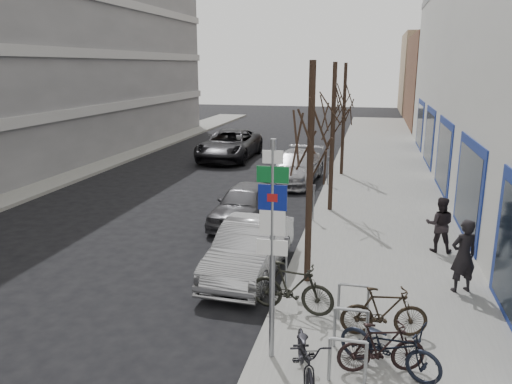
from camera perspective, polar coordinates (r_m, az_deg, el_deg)
The scene contains 24 objects.
ground at distance 10.48m, azimuth -11.80°, elevation -16.94°, with size 120.00×120.00×0.00m, color black.
sidewalk_east at distance 18.83m, azimuth 14.19°, elevation -2.53°, with size 5.00×70.00×0.15m, color slate.
sidewalk_west at distance 24.06m, azimuth -25.83°, elevation 0.10°, with size 3.00×70.00×0.15m, color slate.
brick_building_far at distance 48.92m, azimuth 24.29°, elevation 11.44°, with size 12.00×14.00×8.00m, color brown.
tan_building_far at distance 63.78m, azimuth 22.29°, elevation 12.47°, with size 13.00×12.00×9.00m, color #937A5B.
highway_sign_pole at distance 8.71m, azimuth 1.89°, elevation -5.33°, with size 0.55×0.10×4.20m.
bike_rack at distance 9.86m, azimuth 10.79°, elevation -14.59°, with size 0.66×2.26×0.83m.
tree_near at distance 11.71m, azimuth 6.33°, elevation 7.94°, with size 1.80×1.80×5.50m.
tree_mid at distance 18.16m, azimuth 8.88°, elevation 10.09°, with size 1.80×1.80×5.50m.
tree_far at distance 24.63m, azimuth 10.10°, elevation 11.10°, with size 1.80×1.80×5.50m.
meter_front at distance 12.07m, azimuth 3.49°, elevation -7.45°, with size 0.10×0.08×1.27m.
meter_mid at distance 17.25m, azimuth 6.59°, elevation -0.81°, with size 0.10×0.08×1.27m.
meter_back at distance 22.58m, azimuth 8.24°, elevation 2.74°, with size 0.10×0.08×1.27m.
bike_near_left at distance 8.81m, azimuth 5.75°, elevation -17.78°, with size 0.56×1.86×1.13m, color black.
bike_near_right at distance 9.33m, azimuth 14.14°, elevation -16.82°, with size 0.47×1.57×0.96m, color black.
bike_mid_curb at distance 9.34m, azimuth 15.05°, elevation -16.17°, with size 0.56×1.87×1.14m, color black.
bike_mid_inner at distance 11.00m, azimuth 4.12°, elevation -10.79°, with size 0.57×1.90×1.15m, color black.
bike_far_inner at distance 10.41m, azimuth 14.43°, elevation -13.08°, with size 0.51×1.73×1.05m, color black.
parked_car_front at distance 13.16m, azimuth -0.73°, elevation -6.51°, with size 1.50×4.30×1.42m, color #A0A1A5.
parked_car_mid at distance 17.39m, azimuth -1.27°, elevation -1.34°, with size 1.65×4.09×1.39m, color #4A494E.
parked_car_back at distance 23.58m, azimuth 4.55°, elevation 2.87°, with size 2.05×5.04×1.46m, color #9A999E.
lane_car at distance 29.39m, azimuth -3.04°, elevation 5.41°, with size 2.84×6.15×1.71m, color black.
pedestrian_near at distance 12.76m, azimuth 22.63°, elevation -6.74°, with size 0.65×0.43×1.79m, color black.
pedestrian_far at distance 15.24m, azimuth 20.27°, elevation -3.46°, with size 0.60×0.41×1.64m, color black.
Camera 1 is at (3.99, -8.06, 5.38)m, focal length 35.00 mm.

